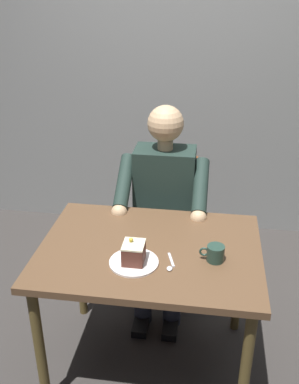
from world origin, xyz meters
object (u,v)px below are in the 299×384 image
(coffee_cup, at_px, (215,253))
(dessert_spoon, at_px, (170,264))
(chair, at_px, (166,219))
(seated_person, at_px, (163,209))
(dining_table, at_px, (150,263))
(cake_slice, at_px, (134,253))

(coffee_cup, height_order, dessert_spoon, coffee_cup)
(chair, distance_m, coffee_cup, 0.89)
(seated_person, bearing_deg, chair, -90.00)
(dining_table, distance_m, cake_slice, 0.21)
(seated_person, relative_size, coffee_cup, 11.10)
(chair, height_order, coffee_cup, chair)
(dining_table, distance_m, chair, 0.74)
(cake_slice, height_order, dessert_spoon, cake_slice)
(dining_table, height_order, seated_person, seated_person)
(dining_table, bearing_deg, coffee_cup, 168.49)
(cake_slice, xyz_separation_m, dessert_spoon, (-0.17, -0.01, -0.05))
(coffee_cup, bearing_deg, cake_slice, 11.71)
(coffee_cup, distance_m, dessert_spoon, 0.21)
(cake_slice, relative_size, coffee_cup, 0.99)
(chair, xyz_separation_m, seated_person, (0.00, 0.17, 0.17))
(chair, relative_size, coffee_cup, 7.83)
(seated_person, relative_size, dessert_spoon, 9.07)
(coffee_cup, bearing_deg, dessert_spoon, 18.69)
(seated_person, height_order, cake_slice, seated_person)
(chair, distance_m, seated_person, 0.24)
(chair, relative_size, dessert_spoon, 6.40)
(seated_person, bearing_deg, coffee_cup, 117.02)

